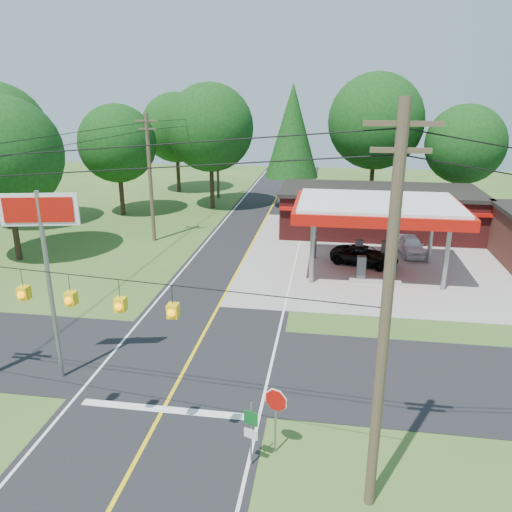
# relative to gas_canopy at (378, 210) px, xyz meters

# --- Properties ---
(ground) EXTENTS (120.00, 120.00, 0.00)m
(ground) POSITION_rel_gas_canopy_xyz_m (-9.00, -13.00, -4.27)
(ground) COLOR #2F571E
(ground) RESTS_ON ground
(main_highway) EXTENTS (8.00, 120.00, 0.02)m
(main_highway) POSITION_rel_gas_canopy_xyz_m (-9.00, -13.00, -4.26)
(main_highway) COLOR black
(main_highway) RESTS_ON ground
(cross_road) EXTENTS (70.00, 7.00, 0.02)m
(cross_road) POSITION_rel_gas_canopy_xyz_m (-9.00, -13.00, -4.25)
(cross_road) COLOR black
(cross_road) RESTS_ON ground
(lane_center_yellow) EXTENTS (0.15, 110.00, 0.00)m
(lane_center_yellow) POSITION_rel_gas_canopy_xyz_m (-9.00, -13.00, -4.24)
(lane_center_yellow) COLOR yellow
(lane_center_yellow) RESTS_ON main_highway
(gas_canopy) EXTENTS (10.60, 7.40, 4.88)m
(gas_canopy) POSITION_rel_gas_canopy_xyz_m (0.00, 0.00, 0.00)
(gas_canopy) COLOR gray
(gas_canopy) RESTS_ON ground
(convenience_store) EXTENTS (16.40, 7.55, 3.80)m
(convenience_store) POSITION_rel_gas_canopy_xyz_m (1.00, 9.98, -2.35)
(convenience_store) COLOR #551818
(convenience_store) RESTS_ON ground
(utility_pole_near_right) EXTENTS (1.80, 0.30, 11.50)m
(utility_pole_near_right) POSITION_rel_gas_canopy_xyz_m (-1.50, -20.00, 1.69)
(utility_pole_near_right) COLOR #473828
(utility_pole_near_right) RESTS_ON ground
(utility_pole_far_left) EXTENTS (1.80, 0.30, 10.00)m
(utility_pole_far_left) POSITION_rel_gas_canopy_xyz_m (-17.00, 5.00, 0.93)
(utility_pole_far_left) COLOR #473828
(utility_pole_far_left) RESTS_ON ground
(utility_pole_north) EXTENTS (0.30, 0.30, 9.50)m
(utility_pole_north) POSITION_rel_gas_canopy_xyz_m (-15.50, 22.00, 0.48)
(utility_pole_north) COLOR #473828
(utility_pole_north) RESTS_ON ground
(overhead_beacons) EXTENTS (17.04, 2.04, 1.03)m
(overhead_beacons) POSITION_rel_gas_canopy_xyz_m (-10.00, -19.00, 1.95)
(overhead_beacons) COLOR black
(overhead_beacons) RESTS_ON ground
(treeline_backdrop) EXTENTS (70.27, 51.59, 13.30)m
(treeline_backdrop) POSITION_rel_gas_canopy_xyz_m (-8.18, 11.01, 3.22)
(treeline_backdrop) COLOR #332316
(treeline_backdrop) RESTS_ON ground
(suv_car) EXTENTS (5.86, 5.86, 1.28)m
(suv_car) POSITION_rel_gas_canopy_xyz_m (-0.50, 1.50, -3.63)
(suv_car) COLOR black
(suv_car) RESTS_ON ground
(sedan_car) EXTENTS (4.47, 4.47, 1.37)m
(sedan_car) POSITION_rel_gas_canopy_xyz_m (3.00, 4.40, -3.58)
(sedan_car) COLOR white
(sedan_car) RESTS_ON ground
(big_stop_sign) EXTENTS (2.93, 0.69, 8.03)m
(big_stop_sign) POSITION_rel_gas_canopy_xyz_m (-14.00, -15.01, 1.83)
(big_stop_sign) COLOR gray
(big_stop_sign) RESTS_ON ground
(octagonal_stop_sign) EXTENTS (0.80, 0.37, 2.46)m
(octagonal_stop_sign) POSITION_rel_gas_canopy_xyz_m (-4.50, -18.27, -2.43)
(octagonal_stop_sign) COLOR gray
(octagonal_stop_sign) RESTS_ON ground
(route_sign_post) EXTENTS (0.47, 0.19, 2.38)m
(route_sign_post) POSITION_rel_gas_canopy_xyz_m (-5.20, -19.02, -2.84)
(route_sign_post) COLOR gray
(route_sign_post) RESTS_ON ground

